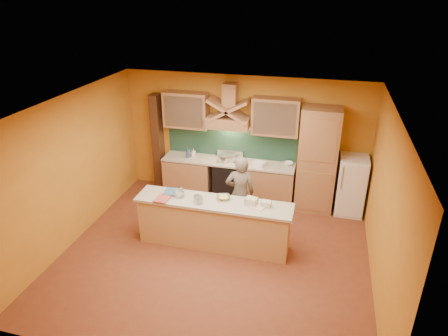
% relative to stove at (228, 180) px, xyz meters
% --- Properties ---
extents(floor, '(5.50, 5.00, 0.01)m').
position_rel_stove_xyz_m(floor, '(0.30, -2.20, -0.45)').
color(floor, brown).
rests_on(floor, ground).
extents(ceiling, '(5.50, 5.00, 0.01)m').
position_rel_stove_xyz_m(ceiling, '(0.30, -2.20, 2.35)').
color(ceiling, white).
rests_on(ceiling, wall_back).
extents(wall_back, '(5.50, 0.02, 2.80)m').
position_rel_stove_xyz_m(wall_back, '(0.30, 0.30, 0.95)').
color(wall_back, orange).
rests_on(wall_back, floor).
extents(wall_front, '(5.50, 0.02, 2.80)m').
position_rel_stove_xyz_m(wall_front, '(0.30, -4.70, 0.95)').
color(wall_front, orange).
rests_on(wall_front, floor).
extents(wall_left, '(0.02, 5.00, 2.80)m').
position_rel_stove_xyz_m(wall_left, '(-2.45, -2.20, 0.95)').
color(wall_left, orange).
rests_on(wall_left, floor).
extents(wall_right, '(0.02, 5.00, 2.80)m').
position_rel_stove_xyz_m(wall_right, '(3.05, -2.20, 0.95)').
color(wall_right, orange).
rests_on(wall_right, floor).
extents(base_cabinet_left, '(1.10, 0.60, 0.86)m').
position_rel_stove_xyz_m(base_cabinet_left, '(-0.95, 0.00, -0.02)').
color(base_cabinet_left, '#AB764E').
rests_on(base_cabinet_left, floor).
extents(base_cabinet_right, '(1.10, 0.60, 0.86)m').
position_rel_stove_xyz_m(base_cabinet_right, '(0.95, 0.00, -0.02)').
color(base_cabinet_right, '#AB764E').
rests_on(base_cabinet_right, floor).
extents(counter_top, '(3.00, 0.62, 0.04)m').
position_rel_stove_xyz_m(counter_top, '(-0.00, 0.00, 0.45)').
color(counter_top, '#B6AD9A').
rests_on(counter_top, base_cabinet_left).
extents(stove, '(0.60, 0.58, 0.90)m').
position_rel_stove_xyz_m(stove, '(0.00, 0.00, 0.00)').
color(stove, black).
rests_on(stove, floor).
extents(backsplash, '(3.00, 0.03, 0.70)m').
position_rel_stove_xyz_m(backsplash, '(-0.00, 0.28, 0.80)').
color(backsplash, '#1A3A2E').
rests_on(backsplash, wall_back).
extents(range_hood, '(0.92, 0.50, 0.24)m').
position_rel_stove_xyz_m(range_hood, '(0.00, 0.05, 1.37)').
color(range_hood, '#AB764E').
rests_on(range_hood, wall_back).
extents(hood_chimney, '(0.30, 0.30, 0.50)m').
position_rel_stove_xyz_m(hood_chimney, '(0.00, 0.15, 1.95)').
color(hood_chimney, '#AB764E').
rests_on(hood_chimney, wall_back).
extents(upper_cabinet_left, '(1.00, 0.35, 0.80)m').
position_rel_stove_xyz_m(upper_cabinet_left, '(-1.00, 0.12, 1.55)').
color(upper_cabinet_left, '#AB764E').
rests_on(upper_cabinet_left, wall_back).
extents(upper_cabinet_right, '(1.00, 0.35, 0.80)m').
position_rel_stove_xyz_m(upper_cabinet_right, '(1.00, 0.12, 1.55)').
color(upper_cabinet_right, '#AB764E').
rests_on(upper_cabinet_right, wall_back).
extents(pantry_column, '(0.80, 0.60, 2.30)m').
position_rel_stove_xyz_m(pantry_column, '(1.95, 0.00, 0.70)').
color(pantry_column, '#AB764E').
rests_on(pantry_column, floor).
extents(fridge, '(0.58, 0.60, 1.30)m').
position_rel_stove_xyz_m(fridge, '(2.70, 0.00, 0.20)').
color(fridge, white).
rests_on(fridge, floor).
extents(trim_column_left, '(0.20, 0.30, 2.30)m').
position_rel_stove_xyz_m(trim_column_left, '(-1.75, 0.15, 0.70)').
color(trim_column_left, '#472816').
rests_on(trim_column_left, floor).
extents(island_body, '(2.80, 0.55, 0.88)m').
position_rel_stove_xyz_m(island_body, '(0.20, -1.90, -0.01)').
color(island_body, tan).
rests_on(island_body, floor).
extents(island_top, '(2.90, 0.62, 0.05)m').
position_rel_stove_xyz_m(island_top, '(0.20, -1.90, 0.47)').
color(island_top, '#B6AD9A').
rests_on(island_top, island_body).
extents(person, '(0.66, 0.52, 1.58)m').
position_rel_stove_xyz_m(person, '(0.54, -1.20, 0.34)').
color(person, '#70665B').
rests_on(person, floor).
extents(pot_large, '(0.29, 0.29, 0.15)m').
position_rel_stove_xyz_m(pot_large, '(-0.09, -0.06, 0.53)').
color(pot_large, silver).
rests_on(pot_large, stove).
extents(pot_small, '(0.23, 0.23, 0.16)m').
position_rel_stove_xyz_m(pot_small, '(0.07, -0.01, 0.53)').
color(pot_small, silver).
rests_on(pot_small, stove).
extents(soap_bottle_a, '(0.11, 0.11, 0.19)m').
position_rel_stove_xyz_m(soap_bottle_a, '(-0.83, 0.05, 0.57)').
color(soap_bottle_a, beige).
rests_on(soap_bottle_a, counter_top).
extents(soap_bottle_b, '(0.10, 0.10, 0.25)m').
position_rel_stove_xyz_m(soap_bottle_b, '(-0.94, -0.04, 0.59)').
color(soap_bottle_b, '#304884').
rests_on(soap_bottle_b, counter_top).
extents(bowl_back, '(0.23, 0.23, 0.06)m').
position_rel_stove_xyz_m(bowl_back, '(1.34, 0.12, 0.50)').
color(bowl_back, silver).
rests_on(bowl_back, counter_top).
extents(dish_rack, '(0.31, 0.27, 0.09)m').
position_rel_stove_xyz_m(dish_rack, '(0.72, -0.07, 0.52)').
color(dish_rack, white).
rests_on(dish_rack, counter_top).
extents(book_lower, '(0.27, 0.35, 0.03)m').
position_rel_stove_xyz_m(book_lower, '(-0.85, -2.06, 0.51)').
color(book_lower, '#B2463F').
rests_on(book_lower, island_top).
extents(book_upper, '(0.24, 0.31, 0.02)m').
position_rel_stove_xyz_m(book_upper, '(-0.78, -1.81, 0.53)').
color(book_upper, '#3A6581').
rests_on(book_upper, island_top).
extents(jar_large, '(0.19, 0.19, 0.16)m').
position_rel_stove_xyz_m(jar_large, '(-0.45, -1.89, 0.57)').
color(jar_large, white).
rests_on(jar_large, island_top).
extents(jar_small, '(0.15, 0.15, 0.13)m').
position_rel_stove_xyz_m(jar_small, '(-0.02, -2.04, 0.56)').
color(jar_small, white).
rests_on(jar_small, island_top).
extents(kitchen_scale, '(0.12, 0.12, 0.09)m').
position_rel_stove_xyz_m(kitchen_scale, '(-0.09, -1.97, 0.54)').
color(kitchen_scale, white).
rests_on(kitchen_scale, island_top).
extents(mixing_bowl, '(0.32, 0.32, 0.06)m').
position_rel_stove_xyz_m(mixing_bowl, '(0.36, -1.76, 0.53)').
color(mixing_bowl, white).
rests_on(mixing_bowl, island_top).
extents(cloth, '(0.31, 0.27, 0.02)m').
position_rel_stove_xyz_m(cloth, '(1.01, -1.91, 0.50)').
color(cloth, beige).
rests_on(cloth, island_top).
extents(grocery_bag_a, '(0.24, 0.21, 0.14)m').
position_rel_stove_xyz_m(grocery_bag_a, '(0.89, -1.85, 0.56)').
color(grocery_bag_a, beige).
rests_on(grocery_bag_a, island_top).
extents(grocery_bag_b, '(0.19, 0.15, 0.11)m').
position_rel_stove_xyz_m(grocery_bag_b, '(1.16, -1.84, 0.55)').
color(grocery_bag_b, beige).
rests_on(grocery_bag_b, island_top).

